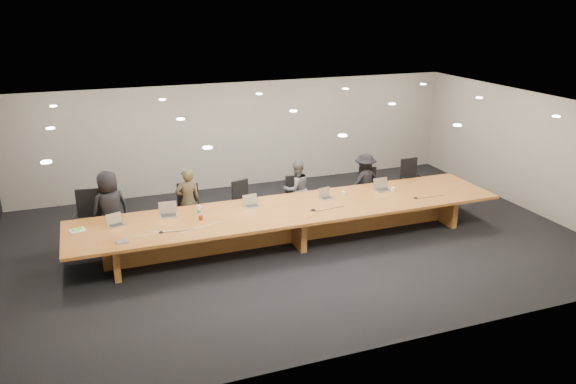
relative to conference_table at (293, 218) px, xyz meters
name	(u,v)px	position (x,y,z in m)	size (l,w,h in m)	color
ground	(293,241)	(0.00, 0.00, -0.52)	(12.00, 12.00, 0.00)	black
back_wall	(239,135)	(0.00, 4.00, 0.88)	(12.00, 0.02, 2.80)	#B0ADA0
conference_table	(293,218)	(0.00, 0.00, 0.00)	(9.00, 1.80, 0.75)	#945420
chair_far_left	(89,219)	(-3.97, 1.21, 0.08)	(0.61, 0.61, 1.19)	black
chair_left	(188,209)	(-1.96, 1.23, 0.02)	(0.55, 0.55, 1.09)	black
chair_mid_left	(245,203)	(-0.66, 1.29, -0.02)	(0.51, 0.51, 1.01)	black
chair_mid_right	(296,198)	(0.52, 1.19, -0.02)	(0.51, 0.51, 1.00)	black
chair_right	(368,189)	(2.40, 1.18, -0.01)	(0.52, 0.52, 1.02)	black
chair_far_right	(413,181)	(3.66, 1.22, 0.03)	(0.56, 0.56, 1.10)	black
person_a	(110,209)	(-3.55, 1.13, 0.28)	(0.78, 0.51, 1.59)	black
person_b	(188,201)	(-1.95, 1.20, 0.21)	(0.54, 0.35, 1.47)	#38301E
person_c	(297,189)	(0.58, 1.27, 0.17)	(0.67, 0.52, 1.37)	#575659
person_d	(365,182)	(2.30, 1.20, 0.17)	(0.89, 0.51, 1.38)	black
laptop_a	(116,220)	(-3.49, 0.28, 0.35)	(0.29, 0.21, 0.23)	#B6A78B
laptop_b	(168,210)	(-2.48, 0.42, 0.37)	(0.35, 0.26, 0.28)	tan
laptop_c	(252,201)	(-0.77, 0.36, 0.35)	(0.31, 0.23, 0.25)	#C0B593
laptop_d	(327,194)	(0.89, 0.28, 0.34)	(0.29, 0.21, 0.23)	tan
laptop_e	(383,185)	(2.30, 0.33, 0.37)	(0.35, 0.25, 0.27)	tan
water_bottle	(199,211)	(-1.91, 0.22, 0.34)	(0.07, 0.07, 0.22)	silver
amber_mug	(201,217)	(-1.92, 0.02, 0.28)	(0.08, 0.08, 0.10)	maroon
paper_cup_near	(343,193)	(1.32, 0.35, 0.27)	(0.08, 0.08, 0.09)	silver
paper_cup_far	(393,189)	(2.46, 0.19, 0.28)	(0.08, 0.08, 0.10)	white
notepad	(77,230)	(-4.21, 0.28, 0.24)	(0.27, 0.21, 0.02)	silver
lime_gadget	(77,229)	(-4.20, 0.28, 0.26)	(0.17, 0.10, 0.03)	#5BCE37
av_box	(122,242)	(-3.46, -0.57, 0.25)	(0.21, 0.16, 0.03)	silver
mic_left	(161,232)	(-2.75, -0.35, 0.24)	(0.11, 0.11, 0.03)	black
mic_center	(313,210)	(0.33, -0.28, 0.25)	(0.13, 0.13, 0.03)	black
mic_right	(416,198)	(2.70, -0.38, 0.24)	(0.11, 0.11, 0.03)	black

